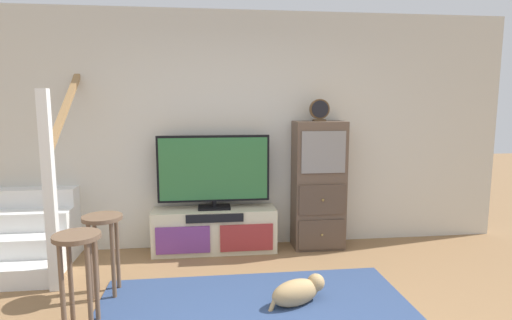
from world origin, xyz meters
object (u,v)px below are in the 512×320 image
(bar_stool_near, at_px, (78,259))
(dog, at_px, (298,291))
(television, at_px, (214,170))
(side_cabinet, at_px, (319,185))
(bar_stool_far, at_px, (103,236))
(media_console, at_px, (215,230))
(desk_clock, at_px, (320,110))

(bar_stool_near, height_order, dog, bar_stool_near)
(television, relative_size, dog, 2.40)
(television, bearing_deg, side_cabinet, -0.65)
(side_cabinet, height_order, bar_stool_near, side_cabinet)
(side_cabinet, bearing_deg, television, 179.35)
(side_cabinet, bearing_deg, bar_stool_near, -146.01)
(television, height_order, bar_stool_far, television)
(media_console, relative_size, television, 1.11)
(side_cabinet, distance_m, desk_clock, 0.86)
(media_console, xyz_separation_m, desk_clock, (1.19, -0.00, 1.35))
(bar_stool_near, bearing_deg, media_console, 55.41)
(desk_clock, distance_m, dog, 2.05)
(media_console, distance_m, desk_clock, 1.79)
(television, bearing_deg, desk_clock, -1.38)
(side_cabinet, distance_m, dog, 1.57)
(media_console, distance_m, bar_stool_near, 1.83)
(television, distance_m, desk_clock, 1.36)
(media_console, relative_size, dog, 2.67)
(side_cabinet, height_order, dog, side_cabinet)
(bar_stool_far, bearing_deg, side_cabinet, 23.61)
(television, height_order, bar_stool_near, television)
(bar_stool_near, distance_m, dog, 1.75)
(media_console, xyz_separation_m, bar_stool_near, (-1.03, -1.49, 0.30))
(bar_stool_far, bearing_deg, bar_stool_near, -94.98)
(side_cabinet, bearing_deg, media_console, -179.52)
(desk_clock, height_order, dog, desk_clock)
(media_console, height_order, television, television)
(desk_clock, relative_size, bar_stool_near, 0.34)
(bar_stool_near, distance_m, bar_stool_far, 0.55)
(media_console, bearing_deg, dog, -63.39)
(media_console, xyz_separation_m, television, (0.00, 0.02, 0.69))
(television, xyz_separation_m, desk_clock, (1.19, -0.03, 0.66))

